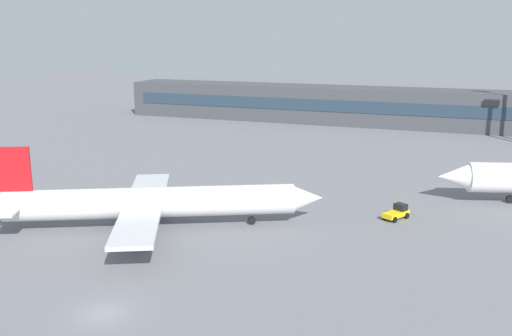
% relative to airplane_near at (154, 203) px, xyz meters
% --- Properties ---
extents(ground_plane, '(400.00, 400.00, 0.00)m').
position_rel_airplane_near_xyz_m(ground_plane, '(6.86, 20.26, -2.99)').
color(ground_plane, slate).
extents(terminal_building, '(119.86, 12.13, 9.00)m').
position_rel_airplane_near_xyz_m(terminal_building, '(6.86, 85.41, 1.51)').
color(terminal_building, '#3F4247').
rests_on(terminal_building, ground_plane).
extents(airplane_near, '(36.87, 26.65, 9.82)m').
position_rel_airplane_near_xyz_m(airplane_near, '(0.00, 0.00, 0.00)').
color(airplane_near, white).
rests_on(airplane_near, ground_plane).
extents(baggage_tug_yellow, '(3.09, 3.87, 1.75)m').
position_rel_airplane_near_xyz_m(baggage_tug_yellow, '(25.93, 13.22, -2.20)').
color(baggage_tug_yellow, yellow).
rests_on(baggage_tug_yellow, ground_plane).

